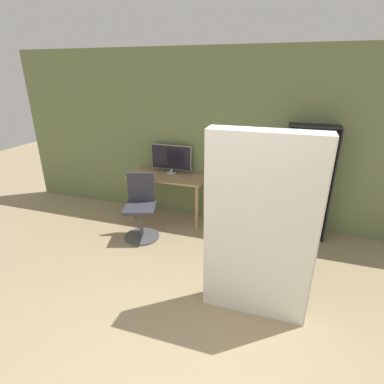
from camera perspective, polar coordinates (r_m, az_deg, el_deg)
name	(u,v)px	position (r m, az deg, el deg)	size (l,w,h in m)	color
wall_back	(242,141)	(4.75, 9.42, 9.59)	(8.00, 0.06, 2.70)	#6B7A4C
desk	(168,183)	(4.96, -4.66, 1.81)	(1.26, 0.55, 0.75)	tan
monitor	(171,158)	(5.00, -3.97, 6.47)	(0.70, 0.17, 0.48)	#B7B7BC
office_chair	(141,212)	(4.53, -9.70, -3.76)	(0.56, 0.56, 0.97)	#4C4C51
bookshelf	(300,184)	(4.69, 19.82, 1.47)	(0.68, 0.33, 1.67)	black
mattress_near	(260,230)	(2.93, 12.83, -7.09)	(1.04, 0.26, 1.90)	silver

